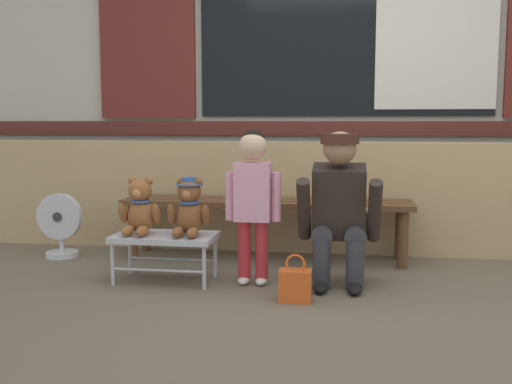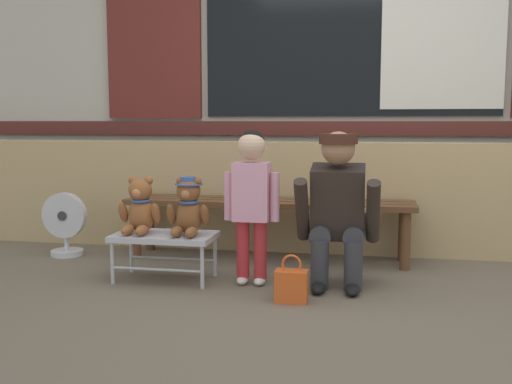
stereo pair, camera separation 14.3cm
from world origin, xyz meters
TOP-DOWN VIEW (x-y plane):
  - ground_plane at (0.00, 0.00)m, footprint 60.00×60.00m
  - brick_low_wall at (0.00, 1.43)m, footprint 7.84×0.25m
  - shop_facade at (0.00, 1.94)m, footprint 8.00×0.26m
  - wooden_bench_long at (-0.54, 1.06)m, footprint 2.10×0.40m
  - small_display_bench at (-1.08, 0.36)m, footprint 0.64×0.36m
  - teddy_bear_plain at (-1.24, 0.36)m, footprint 0.28×0.26m
  - teddy_bear_with_hat at (-0.92, 0.36)m, footprint 0.28×0.27m
  - child_standing at (-0.52, 0.37)m, footprint 0.35×0.18m
  - adult_crouching at (0.01, 0.42)m, footprint 0.50×0.49m
  - handbag_on_ground at (-0.23, 0.05)m, footprint 0.18×0.11m
  - floor_fan at (-2.06, 0.88)m, footprint 0.34×0.24m

SIDE VIEW (x-z plane):
  - ground_plane at x=0.00m, z-range 0.00..0.00m
  - handbag_on_ground at x=-0.23m, z-range -0.04..0.23m
  - floor_fan at x=-2.06m, z-range 0.00..0.48m
  - small_display_bench at x=-1.08m, z-range 0.12..0.42m
  - wooden_bench_long at x=-0.54m, z-range 0.15..0.59m
  - brick_low_wall at x=0.00m, z-range 0.00..0.85m
  - teddy_bear_plain at x=-1.24m, z-range 0.28..0.65m
  - teddy_bear_with_hat at x=-0.92m, z-range 0.29..0.65m
  - adult_crouching at x=0.01m, z-range 0.01..0.96m
  - child_standing at x=-0.52m, z-range 0.11..1.07m
  - shop_facade at x=0.00m, z-range 0.01..3.50m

